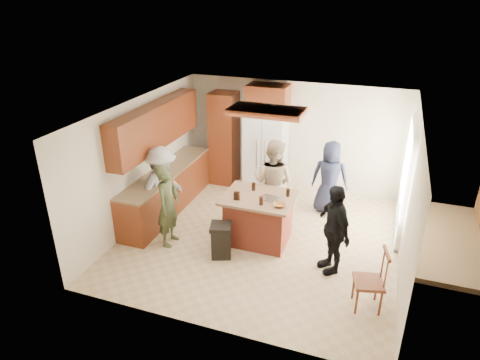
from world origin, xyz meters
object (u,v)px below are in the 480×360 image
(person_behind_right, at_px, (330,177))
(trash_bin, at_px, (221,240))
(person_front_left, at_px, (168,206))
(person_counter, at_px, (162,188))
(refrigerator, at_px, (266,153))
(spindle_chair, at_px, (370,282))
(person_behind_left, at_px, (273,182))
(person_side_right, at_px, (334,229))
(kitchen_island, at_px, (258,218))

(person_behind_right, xyz_separation_m, trash_bin, (-1.51, -2.30, -0.46))
(person_front_left, relative_size, person_counter, 0.93)
(refrigerator, xyz_separation_m, spindle_chair, (2.62, -3.42, -0.45))
(person_front_left, bearing_deg, person_behind_left, -50.66)
(person_front_left, relative_size, person_side_right, 0.99)
(refrigerator, bearing_deg, person_side_right, -53.72)
(person_front_left, distance_m, person_side_right, 2.95)
(person_side_right, bearing_deg, person_behind_right, 155.50)
(person_counter, bearing_deg, kitchen_island, -77.78)
(person_behind_right, relative_size, person_side_right, 1.00)
(person_behind_left, relative_size, trash_bin, 2.80)
(person_behind_right, bearing_deg, kitchen_island, 55.71)
(person_side_right, bearing_deg, trash_bin, -117.28)
(person_front_left, height_order, person_behind_right, person_behind_right)
(trash_bin, bearing_deg, person_behind_left, 70.45)
(person_behind_left, bearing_deg, spindle_chair, 145.95)
(person_behind_left, distance_m, spindle_chair, 2.87)
(person_front_left, distance_m, person_behind_left, 2.11)
(person_behind_right, distance_m, refrigerator, 1.69)
(person_behind_left, height_order, spindle_chair, person_behind_left)
(person_front_left, xyz_separation_m, person_behind_right, (2.56, 2.23, 0.00))
(person_counter, relative_size, spindle_chair, 1.68)
(refrigerator, xyz_separation_m, trash_bin, (0.06, -2.91, -0.58))
(person_counter, bearing_deg, refrigerator, -22.21)
(person_front_left, xyz_separation_m, trash_bin, (1.05, -0.07, -0.46))
(person_front_left, xyz_separation_m, person_behind_left, (1.57, 1.40, 0.10))
(person_side_right, relative_size, trash_bin, 2.49)
(person_front_left, relative_size, person_behind_right, 1.00)
(person_side_right, distance_m, refrigerator, 3.29)
(person_behind_left, bearing_deg, refrigerator, -57.97)
(person_behind_left, relative_size, spindle_chair, 1.77)
(person_behind_left, relative_size, refrigerator, 0.98)
(spindle_chair, bearing_deg, refrigerator, 127.48)
(trash_bin, bearing_deg, kitchen_island, 56.22)
(trash_bin, relative_size, spindle_chair, 0.63)
(person_counter, xyz_separation_m, spindle_chair, (4.02, -1.10, -0.38))
(person_behind_right, xyz_separation_m, spindle_chair, (1.05, -2.81, -0.33))
(kitchen_island, bearing_deg, spindle_chair, -30.05)
(person_counter, bearing_deg, person_behind_left, -57.16)
(person_side_right, relative_size, person_counter, 0.94)
(person_behind_right, height_order, person_side_right, person_side_right)
(person_front_left, height_order, kitchen_island, person_front_left)
(person_behind_left, bearing_deg, person_behind_right, -129.79)
(person_front_left, height_order, refrigerator, refrigerator)
(refrigerator, bearing_deg, trash_bin, -88.83)
(person_counter, xyz_separation_m, refrigerator, (1.40, 2.32, 0.06))
(trash_bin, bearing_deg, refrigerator, 91.17)
(person_behind_right, height_order, spindle_chair, person_behind_right)
(spindle_chair, bearing_deg, person_side_right, 131.36)
(person_behind_left, height_order, person_side_right, person_behind_left)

